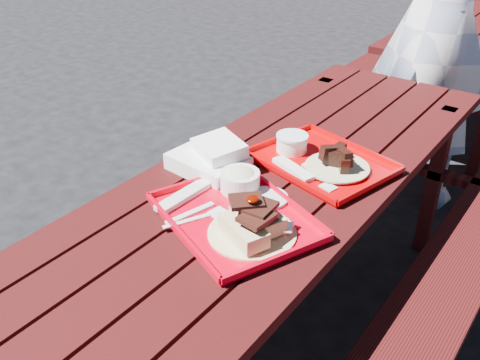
# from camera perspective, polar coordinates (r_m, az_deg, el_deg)

# --- Properties ---
(ground) EXTENTS (60.00, 60.00, 0.00)m
(ground) POSITION_cam_1_polar(r_m,az_deg,el_deg) (2.25, 2.36, -16.59)
(ground) COLOR black
(ground) RESTS_ON ground
(picnic_table_near) EXTENTS (1.41, 2.40, 0.75)m
(picnic_table_near) POSITION_cam_1_polar(r_m,az_deg,el_deg) (1.88, 2.72, -4.93)
(picnic_table_near) COLOR #3C0C0B
(picnic_table_near) RESTS_ON ground
(near_tray) EXTENTS (0.57, 0.51, 0.15)m
(near_tray) POSITION_cam_1_polar(r_m,az_deg,el_deg) (1.56, 0.14, -3.07)
(near_tray) COLOR red
(near_tray) RESTS_ON picnic_table_near
(far_tray) EXTENTS (0.52, 0.44, 0.08)m
(far_tray) POSITION_cam_1_polar(r_m,az_deg,el_deg) (1.87, 8.41, 2.21)
(far_tray) COLOR #BA0004
(far_tray) RESTS_ON picnic_table_near
(white_cloth) EXTENTS (0.26, 0.23, 0.10)m
(white_cloth) POSITION_cam_1_polar(r_m,az_deg,el_deg) (1.81, -3.08, 2.28)
(white_cloth) COLOR white
(white_cloth) RESTS_ON picnic_table_near
(person) EXTENTS (0.74, 0.53, 1.91)m
(person) POSITION_cam_1_polar(r_m,az_deg,el_deg) (2.94, 20.23, 15.17)
(person) COLOR #A4B7DA
(person) RESTS_ON ground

